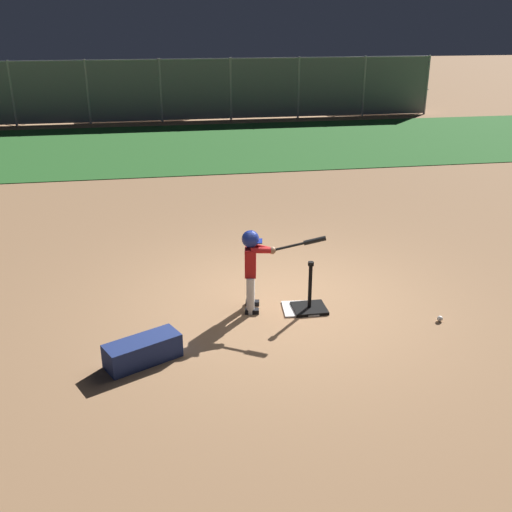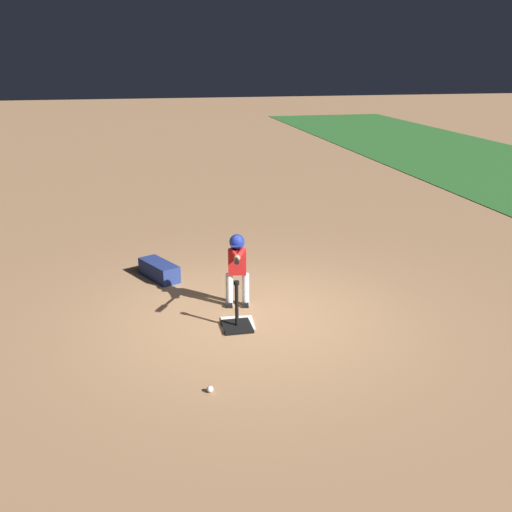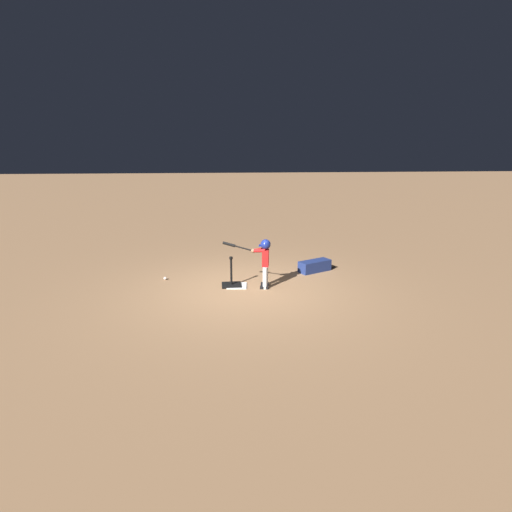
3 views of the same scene
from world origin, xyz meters
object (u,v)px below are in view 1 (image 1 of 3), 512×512
object	(u,v)px
baseball	(440,319)
bleachers_center	(146,104)
bleachers_left_center	(377,99)
equipment_bag	(143,351)
batter_child	(254,260)
batting_tee	(309,303)

from	to	relation	value
baseball	bleachers_center	distance (m)	17.18
bleachers_left_center	equipment_bag	size ratio (longest dim) A/B	4.17
bleachers_center	bleachers_left_center	bearing A→B (deg)	0.30
batter_child	bleachers_center	distance (m)	16.12
bleachers_center	batting_tee	bearing A→B (deg)	-82.68
bleachers_center	bleachers_left_center	xyz separation A→B (m)	(9.02, 0.05, -0.00)
batter_child	equipment_bag	distance (m)	1.86
baseball	equipment_bag	size ratio (longest dim) A/B	0.09
batter_child	equipment_bag	size ratio (longest dim) A/B	1.30
batting_tee	baseball	xyz separation A→B (m)	(1.55, -0.59, -0.06)
batting_tee	batter_child	size ratio (longest dim) A/B	0.62
batter_child	bleachers_center	world-z (taller)	batter_child
batting_tee	equipment_bag	size ratio (longest dim) A/B	0.81
batter_child	equipment_bag	world-z (taller)	batter_child
batting_tee	baseball	distance (m)	1.66
batting_tee	baseball	bearing A→B (deg)	-20.83
bleachers_left_center	equipment_bag	bearing A→B (deg)	-117.88
batter_child	equipment_bag	bearing A→B (deg)	-143.57
batting_tee	equipment_bag	world-z (taller)	batting_tee
batting_tee	baseball	world-z (taller)	batting_tee
batter_child	bleachers_left_center	xyz separation A→B (m)	(7.65, 16.10, -0.25)
bleachers_center	bleachers_left_center	world-z (taller)	bleachers_center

